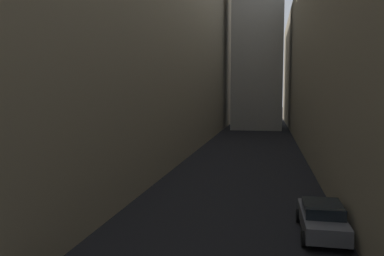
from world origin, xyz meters
The scene contains 4 objects.
ground_plane centered at (0.00, 48.00, 0.00)m, with size 264.00×264.00×0.00m, color black.
building_block_left centered at (-13.38, 50.00, 12.94)m, with size 15.77×108.00×25.87m, color gray.
building_block_right centered at (12.72, 50.00, 10.43)m, with size 14.43×108.00×20.85m, color gray.
parked_car_right_far centered at (4.40, 23.37, 0.75)m, with size 1.95×4.42×1.44m.
Camera 1 is at (2.04, 6.42, 6.14)m, focal length 35.81 mm.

